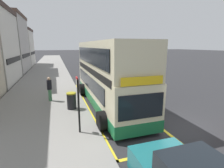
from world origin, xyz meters
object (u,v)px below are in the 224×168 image
double_decker_bus (107,76)px  parked_car_teal_behind (85,57)px  bus_stop_sign (78,100)px  litter_bin (72,101)px  pedestrian_waiting_near_sign (49,88)px

double_decker_bus → parked_car_teal_behind: double_decker_bus is taller
bus_stop_sign → parked_car_teal_behind: bearing=80.3°
litter_bin → double_decker_bus: bearing=11.0°
bus_stop_sign → parked_car_teal_behind: (7.49, 43.70, -0.88)m
litter_bin → parked_car_teal_behind: bearing=79.4°
parked_car_teal_behind → pedestrian_waiting_near_sign: 39.35m
litter_bin → bus_stop_sign: bearing=-88.9°
parked_car_teal_behind → double_decker_bus: bearing=-98.3°
double_decker_bus → bus_stop_sign: 4.46m
parked_car_teal_behind → pedestrian_waiting_near_sign: pedestrian_waiting_near_sign is taller
double_decker_bus → pedestrian_waiting_near_sign: bearing=156.7°
bus_stop_sign → parked_car_teal_behind: size_ratio=0.62×
double_decker_bus → litter_bin: double_decker_bus is taller
pedestrian_waiting_near_sign → bus_stop_sign: bearing=-75.1°
bus_stop_sign → parked_car_teal_behind: bus_stop_sign is taller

